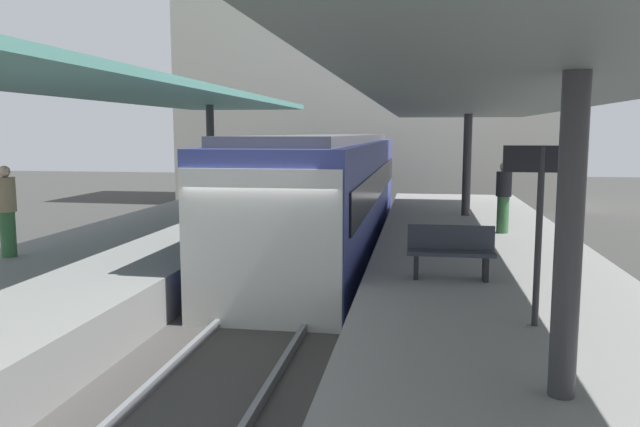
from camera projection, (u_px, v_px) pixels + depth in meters
name	position (u px, v px, depth m)	size (l,w,h in m)	color
ground_plane	(276.00, 322.00, 11.20)	(80.00, 80.00, 0.00)	#383835
platform_left	(78.00, 286.00, 11.73)	(4.40, 28.00, 1.00)	gray
platform_right	(496.00, 304.00, 10.53)	(4.40, 28.00, 1.00)	gray
track_ballast	(276.00, 317.00, 11.18)	(3.20, 28.00, 0.20)	#423F3D
rail_near_side	(237.00, 306.00, 11.28)	(0.08, 28.00, 0.14)	slate
rail_far_side	(316.00, 309.00, 11.05)	(0.08, 28.00, 0.14)	slate
commuter_train	(330.00, 191.00, 17.60)	(2.78, 15.70, 3.10)	#38428C
canopy_left	(106.00, 89.00, 12.63)	(4.18, 21.00, 3.35)	#333335
canopy_right	(494.00, 101.00, 11.46)	(4.18, 21.00, 3.05)	#333335
platform_bench	(451.00, 250.00, 10.17)	(1.40, 0.41, 0.86)	black
platform_sign	(541.00, 195.00, 7.52)	(0.90, 0.08, 2.21)	#262628
passenger_near_bench	(503.00, 196.00, 14.76)	(0.36, 0.36, 1.67)	#386B3D
passenger_mid_platform	(7.00, 210.00, 11.90)	(0.36, 0.36, 1.74)	#386B3D
station_building_backdrop	(375.00, 88.00, 30.04)	(18.00, 6.00, 11.00)	beige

